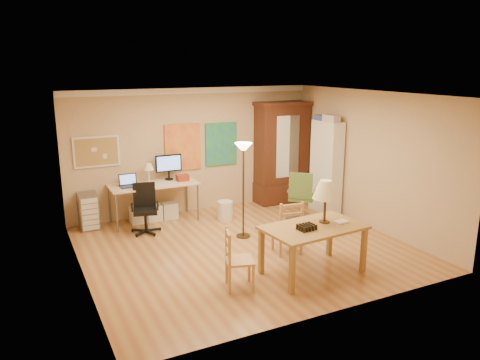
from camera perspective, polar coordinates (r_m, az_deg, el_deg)
name	(u,v)px	position (r m, az deg, el deg)	size (l,w,h in m)	color
floor	(245,248)	(8.44, 0.60, -8.25)	(5.50, 5.50, 0.00)	#9B5F37
crown_molding	(193,91)	(10.08, -5.80, 10.79)	(5.50, 0.08, 0.12)	white
corkboard	(97,152)	(9.70, -17.08, 3.32)	(0.90, 0.04, 0.62)	tan
art_panel_left	(183,147)	(10.14, -6.98, 4.00)	(0.80, 0.04, 1.00)	yellow
art_panel_right	(221,144)	(10.46, -2.31, 4.40)	(0.75, 0.04, 0.95)	teal
dining_table	(318,216)	(7.32, 9.50, -4.32)	(1.62, 1.06, 1.45)	brown
ladder_chair_back	(288,229)	(8.09, 5.85, -5.95)	(0.50, 0.49, 0.95)	tan
ladder_chair_left	(238,261)	(6.87, -0.29, -9.84)	(0.50, 0.51, 0.89)	tan
torchiere_lamp	(243,162)	(8.54, 0.42, 2.18)	(0.33, 0.33, 1.80)	#3A2D17
computer_desk	(155,198)	(9.85, -10.32, -2.14)	(1.78, 0.78, 1.35)	#C7AC91
office_chair_black	(146,220)	(9.26, -11.44, -4.78)	(0.59, 0.59, 0.96)	black
office_chair_green	(301,207)	(9.83, 7.44, -3.33)	(0.68, 0.68, 1.06)	slate
drawer_cart	(89,211)	(9.73, -17.98, -3.63)	(0.36, 0.43, 0.72)	slate
armoire	(281,159)	(10.99, 5.04, 2.58)	(1.28, 0.61, 2.36)	#36170E
bookshelf	(326,167)	(10.35, 10.46, 1.52)	(0.30, 0.80, 2.01)	white
wastebin	(225,211)	(9.81, -1.84, -3.75)	(0.33, 0.33, 0.41)	silver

